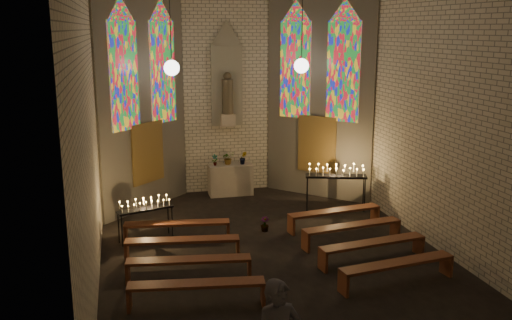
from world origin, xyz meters
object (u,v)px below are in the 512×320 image
(aisle_flower_pot, at_px, (265,224))
(votive_stand_left, at_px, (145,206))
(votive_stand_right, at_px, (336,173))
(altar, at_px, (230,180))

(aisle_flower_pot, xyz_separation_m, votive_stand_left, (-3.10, 0.11, 0.70))
(aisle_flower_pot, bearing_deg, votive_stand_right, 27.44)
(votive_stand_left, xyz_separation_m, votive_stand_right, (5.60, 1.19, 0.23))
(aisle_flower_pot, distance_m, votive_stand_left, 3.18)
(altar, distance_m, votive_stand_right, 3.62)
(altar, distance_m, votive_stand_left, 4.54)
(altar, xyz_separation_m, aisle_flower_pot, (0.22, -3.60, -0.30))
(votive_stand_left, bearing_deg, votive_stand_right, -5.69)
(altar, relative_size, votive_stand_right, 0.76)
(aisle_flower_pot, relative_size, votive_stand_left, 0.27)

